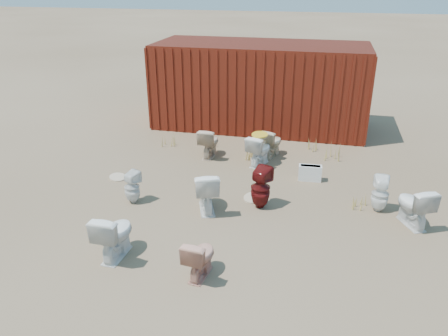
% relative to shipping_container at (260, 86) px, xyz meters
% --- Properties ---
extents(ground, '(100.00, 100.00, 0.00)m').
position_rel_shipping_container_xyz_m(ground, '(0.00, -5.20, -1.20)').
color(ground, brown).
rests_on(ground, ground).
extents(shipping_container, '(6.00, 2.40, 2.40)m').
position_rel_shipping_container_xyz_m(shipping_container, '(0.00, 0.00, 0.00)').
color(shipping_container, '#4D1A0C').
rests_on(shipping_container, ground).
extents(toilet_front_a, '(0.48, 0.80, 0.80)m').
position_rel_shipping_container_xyz_m(toilet_front_a, '(-1.17, -7.19, -0.80)').
color(toilet_front_a, white).
rests_on(toilet_front_a, ground).
extents(toilet_front_pink, '(0.45, 0.69, 0.66)m').
position_rel_shipping_container_xyz_m(toilet_front_pink, '(0.28, -7.37, -0.87)').
color(toilet_front_pink, tan).
rests_on(toilet_front_pink, ground).
extents(toilet_front_c, '(0.72, 0.92, 0.83)m').
position_rel_shipping_container_xyz_m(toilet_front_c, '(-0.16, -5.40, -0.79)').
color(toilet_front_c, white).
rests_on(toilet_front_c, ground).
extents(toilet_front_maroon, '(0.48, 0.49, 0.83)m').
position_rel_shipping_container_xyz_m(toilet_front_maroon, '(0.83, -5.06, -0.78)').
color(toilet_front_maroon, '#5C100F').
rests_on(toilet_front_maroon, ground).
extents(toilet_front_e, '(0.72, 0.87, 0.78)m').
position_rel_shipping_container_xyz_m(toilet_front_e, '(3.60, -5.08, -0.81)').
color(toilet_front_e, silver).
rests_on(toilet_front_e, ground).
extents(toilet_back_a, '(0.39, 0.39, 0.66)m').
position_rel_shipping_container_xyz_m(toilet_back_a, '(-1.66, -5.45, -0.87)').
color(toilet_back_a, white).
rests_on(toilet_back_a, ground).
extents(toilet_back_beige_left, '(0.45, 0.75, 0.74)m').
position_rel_shipping_container_xyz_m(toilet_back_beige_left, '(-0.81, -2.77, -0.83)').
color(toilet_back_beige_left, '#C8AE92').
rests_on(toilet_back_beige_left, ground).
extents(toilet_back_beige_right, '(0.60, 0.77, 0.70)m').
position_rel_shipping_container_xyz_m(toilet_back_beige_right, '(0.69, -2.37, -0.85)').
color(toilet_back_beige_right, '#C9B793').
rests_on(toilet_back_beige_right, ground).
extents(toilet_back_yellowlid, '(0.63, 0.83, 0.74)m').
position_rel_shipping_container_xyz_m(toilet_back_yellowlid, '(0.48, -2.99, -0.83)').
color(toilet_back_yellowlid, white).
rests_on(toilet_back_yellowlid, ground).
extents(toilet_back_e, '(0.33, 0.34, 0.71)m').
position_rel_shipping_container_xyz_m(toilet_back_e, '(3.07, -4.68, -0.85)').
color(toilet_back_e, white).
rests_on(toilet_back_e, ground).
extents(yellow_lid, '(0.38, 0.47, 0.02)m').
position_rel_shipping_container_xyz_m(yellow_lid, '(0.48, -2.99, -0.44)').
color(yellow_lid, gold).
rests_on(yellow_lid, toilet_back_yellowlid).
extents(loose_tank, '(0.51, 0.23, 0.35)m').
position_rel_shipping_container_xyz_m(loose_tank, '(1.71, -3.60, -1.02)').
color(loose_tank, silver).
rests_on(loose_tank, ground).
extents(loose_lid_near, '(0.42, 0.52, 0.02)m').
position_rel_shipping_container_xyz_m(loose_lid_near, '(0.64, -4.73, -1.19)').
color(loose_lid_near, tan).
rests_on(loose_lid_near, ground).
extents(loose_lid_far, '(0.58, 0.59, 0.02)m').
position_rel_shipping_container_xyz_m(loose_lid_far, '(-2.48, -4.46, -1.19)').
color(loose_lid_far, tan).
rests_on(loose_lid_far, ground).
extents(weed_clump_a, '(0.36, 0.36, 0.31)m').
position_rel_shipping_container_xyz_m(weed_clump_a, '(-2.03, -2.38, -1.05)').
color(weed_clump_a, '#A18A40').
rests_on(weed_clump_a, ground).
extents(weed_clump_b, '(0.32, 0.32, 0.32)m').
position_rel_shipping_container_xyz_m(weed_clump_b, '(0.29, -2.75, -1.04)').
color(weed_clump_b, '#A18A40').
rests_on(weed_clump_b, ground).
extents(weed_clump_c, '(0.36, 0.36, 0.37)m').
position_rel_shipping_container_xyz_m(weed_clump_c, '(2.18, -2.23, -1.02)').
color(weed_clump_c, '#A18A40').
rests_on(weed_clump_c, ground).
extents(weed_clump_d, '(0.30, 0.30, 0.26)m').
position_rel_shipping_container_xyz_m(weed_clump_d, '(-0.96, -1.98, -1.07)').
color(weed_clump_d, '#A18A40').
rests_on(weed_clump_d, ground).
extents(weed_clump_e, '(0.34, 0.34, 0.30)m').
position_rel_shipping_container_xyz_m(weed_clump_e, '(1.74, -1.80, -1.05)').
color(weed_clump_e, '#A18A40').
rests_on(weed_clump_e, ground).
extents(weed_clump_f, '(0.28, 0.28, 0.23)m').
position_rel_shipping_container_xyz_m(weed_clump_f, '(2.71, -4.64, -1.08)').
color(weed_clump_f, '#A18A40').
rests_on(weed_clump_f, ground).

